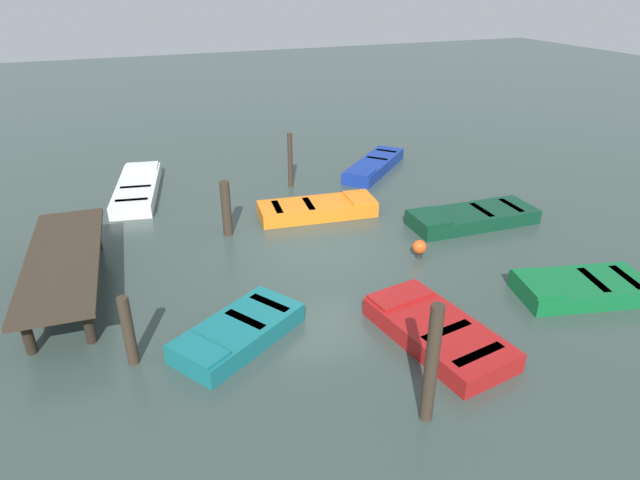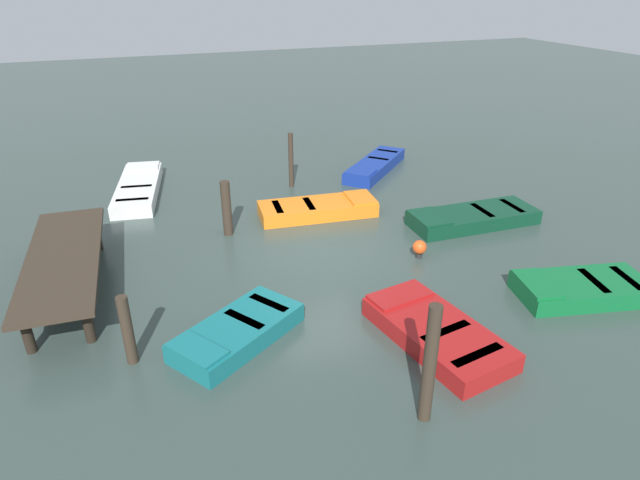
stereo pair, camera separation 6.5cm
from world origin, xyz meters
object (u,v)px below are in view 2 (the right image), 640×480
at_px(rowboat_green, 582,288).
at_px(marker_buoy, 419,248).
at_px(rowboat_teal, 237,332).
at_px(mooring_piling_center, 430,365).
at_px(rowboat_blue, 375,165).
at_px(dock_segment, 64,260).
at_px(rowboat_red, 436,332).
at_px(rowboat_white, 138,188).
at_px(rowboat_orange, 318,208).
at_px(mooring_piling_far_left, 227,208).
at_px(mooring_piling_mid_left, 127,330).
at_px(rowboat_dark_green, 472,217).
at_px(mooring_piling_mid_right, 291,160).

bearing_deg(rowboat_green, marker_buoy, -36.81).
distance_m(rowboat_teal, mooring_piling_center, 4.04).
bearing_deg(rowboat_blue, marker_buoy, 30.20).
bearing_deg(marker_buoy, rowboat_blue, -16.81).
height_order(dock_segment, rowboat_red, dock_segment).
bearing_deg(rowboat_white, rowboat_red, -144.57).
height_order(rowboat_orange, mooring_piling_center, mooring_piling_center).
bearing_deg(rowboat_white, marker_buoy, -128.32).
bearing_deg(mooring_piling_far_left, mooring_piling_mid_left, 148.94).
bearing_deg(rowboat_red, mooring_piling_center, 134.11).
distance_m(rowboat_red, rowboat_white, 11.48).
height_order(rowboat_dark_green, mooring_piling_mid_left, mooring_piling_mid_left).
height_order(rowboat_red, rowboat_blue, same).
height_order(rowboat_green, rowboat_dark_green, same).
bearing_deg(mooring_piling_mid_right, rowboat_teal, 154.39).
relative_size(rowboat_green, rowboat_dark_green, 0.83).
relative_size(rowboat_dark_green, mooring_piling_mid_left, 2.65).
height_order(rowboat_orange, rowboat_green, same).
distance_m(rowboat_dark_green, rowboat_blue, 5.25).
bearing_deg(rowboat_red, mooring_piling_mid_right, -9.64).
distance_m(rowboat_orange, rowboat_red, 6.66).
bearing_deg(mooring_piling_mid_right, mooring_piling_mid_left, 143.50).
xyz_separation_m(mooring_piling_center, marker_buoy, (4.90, -2.79, -0.81)).
xyz_separation_m(rowboat_teal, mooring_piling_mid_right, (7.86, -3.77, 0.71)).
relative_size(rowboat_orange, rowboat_teal, 1.23).
xyz_separation_m(rowboat_orange, mooring_piling_mid_right, (2.62, -0.02, 0.71)).
relative_size(mooring_piling_mid_left, mooring_piling_center, 0.65).
xyz_separation_m(rowboat_red, marker_buoy, (3.17, -1.49, 0.07)).
bearing_deg(rowboat_green, mooring_piling_far_left, -28.90).
bearing_deg(rowboat_teal, dock_segment, -77.80).
xyz_separation_m(rowboat_teal, mooring_piling_center, (-3.15, -2.38, 0.88)).
xyz_separation_m(rowboat_teal, rowboat_white, (8.99, 1.17, -0.00)).
bearing_deg(rowboat_dark_green, rowboat_orange, -27.52).
relative_size(rowboat_green, mooring_piling_center, 1.44).
distance_m(rowboat_teal, rowboat_white, 9.07).
height_order(mooring_piling_mid_left, marker_buoy, mooring_piling_mid_left).
relative_size(rowboat_orange, rowboat_blue, 1.04).
relative_size(dock_segment, marker_buoy, 11.12).
xyz_separation_m(mooring_piling_mid_left, marker_buoy, (1.67, -7.15, -0.43)).
height_order(mooring_piling_center, marker_buoy, mooring_piling_center).
relative_size(rowboat_dark_green, mooring_piling_mid_right, 2.05).
xyz_separation_m(rowboat_orange, mooring_piling_mid_left, (-5.16, 5.73, 0.50)).
relative_size(rowboat_red, mooring_piling_mid_left, 2.28).
bearing_deg(rowboat_white, rowboat_orange, -116.87).
height_order(rowboat_red, marker_buoy, marker_buoy).
height_order(dock_segment, mooring_piling_mid_left, mooring_piling_mid_left).
bearing_deg(rowboat_orange, mooring_piling_mid_right, 96.08).
bearing_deg(mooring_piling_far_left, rowboat_orange, -83.20).
relative_size(rowboat_teal, mooring_piling_far_left, 1.88).
relative_size(rowboat_teal, rowboat_white, 0.68).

